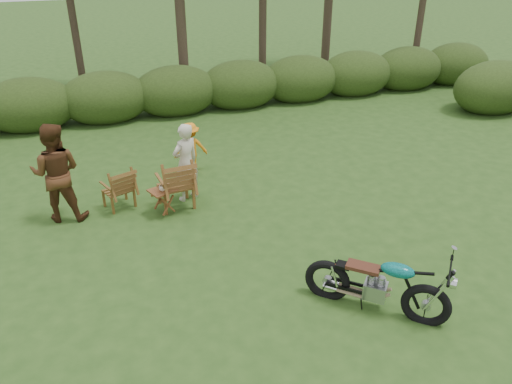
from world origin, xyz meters
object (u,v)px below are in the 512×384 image
object	(u,v)px
lawn_chair_left	(120,206)
side_table	(164,202)
adult_b	(65,217)
child	(192,171)
lawn_chair_right	(177,206)
motorcycle	(373,308)
cup	(163,188)
adult_a	(188,198)

from	to	relation	value
lawn_chair_left	side_table	xyz separation A→B (m)	(0.77, -0.57, 0.26)
adult_b	child	distance (m)	2.98
lawn_chair_right	child	bearing A→B (deg)	-118.67
lawn_chair_right	side_table	bearing A→B (deg)	32.65
motorcycle	lawn_chair_left	distance (m)	5.26
child	adult_b	bearing A→B (deg)	25.05
lawn_chair_left	adult_b	world-z (taller)	adult_b
side_table	cup	world-z (taller)	cup
lawn_chair_right	lawn_chair_left	xyz separation A→B (m)	(-1.05, 0.36, 0.00)
adult_b	child	world-z (taller)	adult_b
lawn_chair_left	side_table	size ratio (longest dim) A/B	1.66
motorcycle	lawn_chair_left	xyz separation A→B (m)	(-3.08, 4.27, 0.00)
lawn_chair_right	cup	bearing A→B (deg)	37.33
child	motorcycle	bearing A→B (deg)	105.63
side_table	adult_a	size ratio (longest dim) A/B	0.32
cup	adult_b	world-z (taller)	adult_b
adult_a	adult_b	xyz separation A→B (m)	(-2.36, 0.03, 0.00)
cup	adult_b	size ratio (longest dim) A/B	0.07
adult_a	side_table	bearing A→B (deg)	13.78
lawn_chair_right	cup	world-z (taller)	cup
lawn_chair_right	child	distance (m)	1.61
adult_b	child	bearing A→B (deg)	-141.91
adult_b	motorcycle	bearing A→B (deg)	148.75
lawn_chair_right	adult_b	distance (m)	2.10
motorcycle	lawn_chair_right	world-z (taller)	motorcycle
motorcycle	side_table	world-z (taller)	motorcycle
side_table	cup	size ratio (longest dim) A/B	3.79
motorcycle	side_table	bearing A→B (deg)	165.02
lawn_chair_left	child	distance (m)	2.03
motorcycle	adult_b	size ratio (longest dim) A/B	1.04
lawn_chair_right	adult_a	size ratio (longest dim) A/B	0.65
motorcycle	adult_a	size ratio (longest dim) A/B	1.22
lawn_chair_left	cup	world-z (taller)	cup
lawn_chair_left	adult_a	size ratio (longest dim) A/B	0.54
adult_b	cup	bearing A→B (deg)	177.84
cup	lawn_chair_right	bearing A→B (deg)	42.30
cup	adult_a	world-z (taller)	adult_a
side_table	child	size ratio (longest dim) A/B	0.45
lawn_chair_right	adult_a	bearing A→B (deg)	-144.11
motorcycle	lawn_chair_left	size ratio (longest dim) A/B	2.28
lawn_chair_left	adult_b	bearing A→B (deg)	-15.60
side_table	adult_a	xyz separation A→B (m)	(0.56, 0.46, -0.26)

